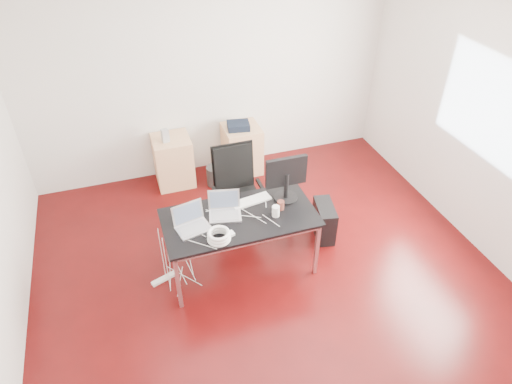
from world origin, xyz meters
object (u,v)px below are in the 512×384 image
object	(u,v)px
desk	(240,220)
office_chair	(237,187)
pc_tower	(324,221)
filing_cabinet_right	(242,149)
filing_cabinet_left	(173,161)

from	to	relation	value
desk	office_chair	bearing A→B (deg)	76.00
office_chair	pc_tower	bearing A→B (deg)	-26.51
desk	filing_cabinet_right	bearing A→B (deg)	72.51
desk	filing_cabinet_right	world-z (taller)	desk
desk	filing_cabinet_right	xyz separation A→B (m)	(0.59, 1.88, -0.33)
desk	pc_tower	xyz separation A→B (m)	(1.11, 0.19, -0.46)
office_chair	filing_cabinet_left	xyz separation A→B (m)	(-0.57, 1.21, -0.26)
office_chair	desk	bearing A→B (deg)	-103.79
filing_cabinet_left	pc_tower	bearing A→B (deg)	-48.20
desk	pc_tower	bearing A→B (deg)	9.97
filing_cabinet_left	filing_cabinet_right	xyz separation A→B (m)	(0.99, 0.00, 0.00)
desk	office_chair	world-z (taller)	office_chair
filing_cabinet_left	office_chair	bearing A→B (deg)	-64.94
filing_cabinet_left	pc_tower	xyz separation A→B (m)	(1.51, -1.68, -0.13)
filing_cabinet_right	pc_tower	size ratio (longest dim) A/B	1.56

